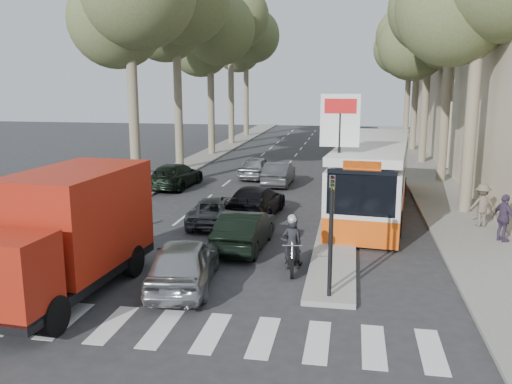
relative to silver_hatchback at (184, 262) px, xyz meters
The scene contains 26 objects.
ground 1.77m from the silver_hatchback, 46.49° to the left, with size 120.00×120.00×0.00m, color #28282B.
sidewalk_right 27.91m from the silver_hatchback, 69.65° to the left, with size 3.20×70.00×0.12m, color gray.
median_left 29.97m from the silver_hatchback, 103.31° to the left, with size 2.40×64.00×0.12m, color gray.
traffic_island 12.93m from the silver_hatchback, 70.31° to the left, with size 1.50×26.00×0.16m, color gray.
building_far 39.55m from the silver_hatchback, 64.73° to the left, with size 11.00×20.00×16.00m, color #B7A88E.
billboard 8.09m from the silver_hatchback, 54.76° to the left, with size 1.50×12.10×5.60m.
traffic_light_island 4.69m from the silver_hatchback, ahead, with size 0.16×0.41×3.60m.
tree_l_b 24.62m from the silver_hatchback, 107.91° to the left, with size 7.40×7.20×14.88m.
tree_l_c 31.42m from the silver_hatchback, 102.84° to the left, with size 7.40×7.20×13.71m.
tree_l_d 39.45m from the silver_hatchback, 100.30° to the left, with size 7.40×7.20×15.66m.
tree_l_e 46.86m from the silver_hatchback, 98.63° to the left, with size 7.40×7.20×14.49m.
tree_r_c 30.43m from the silver_hatchback, 69.63° to the left, with size 7.40×7.20×13.32m.
tree_r_d 38.14m from the silver_hatchback, 73.83° to the left, with size 7.40×7.20×14.88m.
tree_r_e 45.52m from the silver_hatchback, 76.58° to the left, with size 7.40×7.20×14.10m.
silver_hatchback is the anchor object (origin of this frame).
dark_hatchback 4.20m from the silver_hatchback, 75.56° to the left, with size 1.50×4.30×1.42m, color black.
queue_car_a 7.36m from the silver_hatchback, 97.05° to the left, with size 1.95×4.23×1.17m, color #4C5054.
queue_car_b 8.81m from the silver_hatchback, 86.09° to the left, with size 2.01×4.95×1.44m, color black.
queue_car_c 18.76m from the silver_hatchback, 93.47° to the left, with size 1.66×4.12×1.40m, color #A1A2A9.
queue_car_d 16.64m from the silver_hatchback, 87.93° to the left, with size 1.46×4.19×1.38m, color #44474B.
queue_car_e 15.71m from the silver_hatchback, 109.32° to the left, with size 1.98×4.87×1.41m, color black.
red_truck 3.47m from the silver_hatchback, 160.06° to the right, with size 2.94×6.81×3.56m.
city_bus 12.48m from the silver_hatchback, 61.68° to the left, with size 4.17×13.13×3.40m.
motorcycle 3.73m from the silver_hatchback, 36.59° to the left, with size 0.86×2.15×1.83m.
pedestrian_near 12.27m from the silver_hatchback, 30.67° to the left, with size 1.06×0.52×1.81m, color #463854.
pedestrian_far 13.25m from the silver_hatchback, 39.45° to the left, with size 1.16×0.52×1.80m, color #64594B.
Camera 1 is at (3.75, -15.95, 6.07)m, focal length 38.00 mm.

